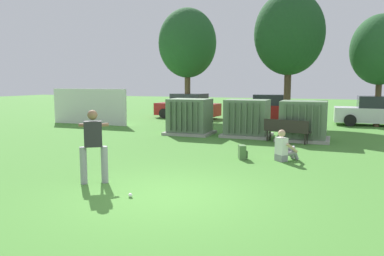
# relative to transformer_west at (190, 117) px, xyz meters

# --- Properties ---
(ground_plane) EXTENTS (96.00, 96.00, 0.00)m
(ground_plane) POSITION_rel_transformer_west_xyz_m (3.00, -8.84, -0.79)
(ground_plane) COLOR #478433
(fence_panel) EXTENTS (4.80, 0.12, 2.00)m
(fence_panel) POSITION_rel_transformer_west_xyz_m (-6.76, 1.66, 0.21)
(fence_panel) COLOR silver
(fence_panel) RESTS_ON ground
(transformer_west) EXTENTS (2.10, 1.70, 1.62)m
(transformer_west) POSITION_rel_transformer_west_xyz_m (0.00, 0.00, 0.00)
(transformer_west) COLOR #9E9B93
(transformer_west) RESTS_ON ground
(transformer_mid_west) EXTENTS (2.10, 1.70, 1.62)m
(transformer_mid_west) POSITION_rel_transformer_west_xyz_m (2.62, 0.21, 0.00)
(transformer_mid_west) COLOR #9E9B93
(transformer_mid_west) RESTS_ON ground
(transformer_mid_east) EXTENTS (2.10, 1.70, 1.62)m
(transformer_mid_east) POSITION_rel_transformer_west_xyz_m (5.01, -0.06, 0.00)
(transformer_mid_east) COLOR #9E9B93
(transformer_mid_east) RESTS_ON ground
(park_bench) EXTENTS (1.84, 0.80, 0.92)m
(park_bench) POSITION_rel_transformer_west_xyz_m (4.45, -0.91, -0.25)
(park_bench) COLOR #2D2823
(park_bench) RESTS_ON ground
(batter) EXTENTS (1.12, 1.47, 1.74)m
(batter) POSITION_rel_transformer_west_xyz_m (0.92, -8.52, 0.19)
(batter) COLOR gray
(batter) RESTS_ON ground
(sports_ball) EXTENTS (0.09, 0.09, 0.09)m
(sports_ball) POSITION_rel_transformer_west_xyz_m (2.30, -9.21, -0.74)
(sports_ball) COLOR white
(sports_ball) RESTS_ON ground
(seated_spectator) EXTENTS (0.73, 0.75, 0.96)m
(seated_spectator) POSITION_rel_transformer_west_xyz_m (4.80, -4.36, -0.41)
(seated_spectator) COLOR gray
(seated_spectator) RESTS_ON ground
(backpack) EXTENTS (0.35, 0.37, 0.44)m
(backpack) POSITION_rel_transformer_west_xyz_m (3.57, -4.60, -0.57)
(backpack) COLOR #4C723F
(backpack) RESTS_ON ground
(tree_left) EXTENTS (3.67, 3.67, 7.01)m
(tree_left) POSITION_rel_transformer_west_xyz_m (-2.73, 6.54, 4.02)
(tree_left) COLOR brown
(tree_left) RESTS_ON ground
(tree_center_left) EXTENTS (3.81, 3.81, 7.28)m
(tree_center_left) POSITION_rel_transformer_west_xyz_m (3.66, 5.59, 4.21)
(tree_center_left) COLOR #4C3828
(tree_center_left) RESTS_ON ground
(tree_center_right) EXTENTS (3.08, 3.08, 5.89)m
(tree_center_right) POSITION_rel_transformer_west_xyz_m (8.30, 6.20, 3.25)
(tree_center_right) COLOR #4C3828
(tree_center_right) RESTS_ON ground
(parked_car_leftmost) EXTENTS (4.36, 2.26, 1.62)m
(parked_car_leftmost) POSITION_rel_transformer_west_xyz_m (-2.91, 7.05, -0.04)
(parked_car_leftmost) COLOR maroon
(parked_car_leftmost) RESTS_ON ground
(parked_car_left_of_center) EXTENTS (4.38, 2.32, 1.62)m
(parked_car_left_of_center) POSITION_rel_transformer_west_xyz_m (2.40, 7.21, -0.04)
(parked_car_left_of_center) COLOR maroon
(parked_car_left_of_center) RESTS_ON ground
(parked_car_right_of_center) EXTENTS (4.24, 2.01, 1.62)m
(parked_car_right_of_center) POSITION_rel_transformer_west_xyz_m (8.30, 6.82, -0.04)
(parked_car_right_of_center) COLOR silver
(parked_car_right_of_center) RESTS_ON ground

